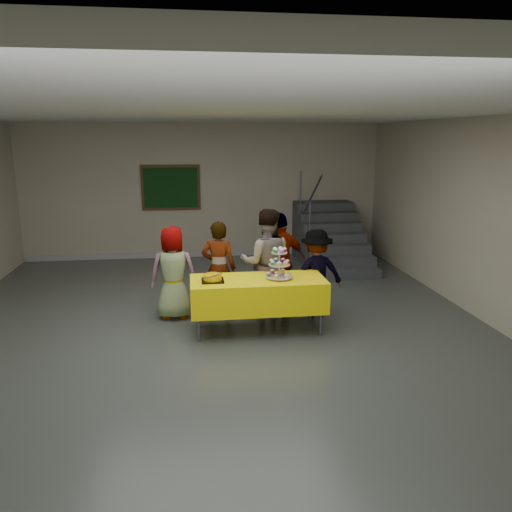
# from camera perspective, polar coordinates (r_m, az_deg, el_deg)

# --- Properties ---
(room_shell) EXTENTS (10.00, 10.04, 3.02)m
(room_shell) POSITION_cam_1_polar(r_m,az_deg,el_deg) (6.38, -4.82, 8.30)
(room_shell) COLOR #4C514C
(room_shell) RESTS_ON ground
(bake_table) EXTENTS (1.88, 0.78, 0.77)m
(bake_table) POSITION_cam_1_polar(r_m,az_deg,el_deg) (7.03, 0.21, -4.30)
(bake_table) COLOR #595960
(bake_table) RESTS_ON ground
(cupcake_stand) EXTENTS (0.38, 0.38, 0.44)m
(cupcake_stand) POSITION_cam_1_polar(r_m,az_deg,el_deg) (6.94, 2.68, -1.09)
(cupcake_stand) COLOR silver
(cupcake_stand) RESTS_ON bake_table
(bear_cake) EXTENTS (0.32, 0.36, 0.12)m
(bear_cake) POSITION_cam_1_polar(r_m,az_deg,el_deg) (6.86, -4.98, -2.40)
(bear_cake) COLOR black
(bear_cake) RESTS_ON bake_table
(schoolchild_a) EXTENTS (0.69, 0.45, 1.42)m
(schoolchild_a) POSITION_cam_1_polar(r_m,az_deg,el_deg) (7.61, -9.43, -1.88)
(schoolchild_a) COLOR slate
(schoolchild_a) RESTS_ON ground
(schoolchild_b) EXTENTS (0.60, 0.47, 1.47)m
(schoolchild_b) POSITION_cam_1_polar(r_m,az_deg,el_deg) (7.69, -4.27, -1.39)
(schoolchild_b) COLOR slate
(schoolchild_b) RESTS_ON ground
(schoolchild_c) EXTENTS (0.88, 0.72, 1.66)m
(schoolchild_c) POSITION_cam_1_polar(r_m,az_deg,el_deg) (7.60, 1.17, -0.79)
(schoolchild_c) COLOR slate
(schoolchild_c) RESTS_ON ground
(schoolchild_d) EXTENTS (1.00, 0.69, 1.58)m
(schoolchild_d) POSITION_cam_1_polar(r_m,az_deg,el_deg) (7.78, 2.77, -0.76)
(schoolchild_d) COLOR slate
(schoolchild_d) RESTS_ON ground
(schoolchild_e) EXTENTS (0.93, 0.60, 1.35)m
(schoolchild_e) POSITION_cam_1_polar(r_m,az_deg,el_deg) (7.65, 6.86, -1.96)
(schoolchild_e) COLOR slate
(schoolchild_e) RESTS_ON ground
(staircase) EXTENTS (1.30, 2.40, 2.04)m
(staircase) POSITION_cam_1_polar(r_m,az_deg,el_deg) (11.10, 8.32, 1.83)
(staircase) COLOR #424447
(staircase) RESTS_ON ground
(noticeboard) EXTENTS (1.30, 0.05, 1.00)m
(noticeboard) POSITION_cam_1_polar(r_m,az_deg,el_deg) (11.35, -9.71, 7.72)
(noticeboard) COLOR #472B16
(noticeboard) RESTS_ON ground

